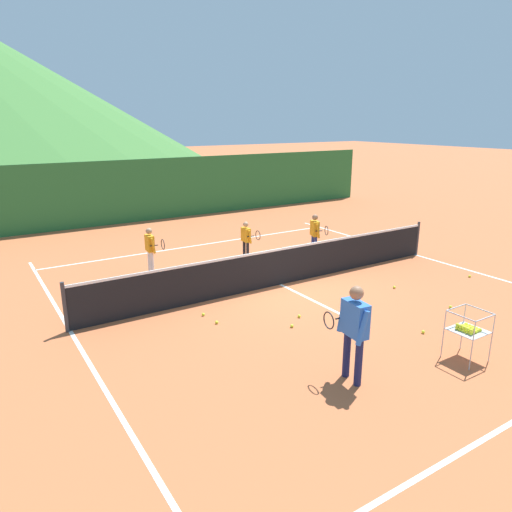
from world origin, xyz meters
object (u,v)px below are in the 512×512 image
Objects in this scene: tennis_ball_1 at (423,332)px; tennis_ball_2 at (450,307)px; tennis_ball_5 at (470,276)px; tennis_ball_7 at (292,326)px; tennis_ball_4 at (358,325)px; ball_cart at (468,329)px; tennis_net at (281,266)px; student_1 at (246,237)px; tennis_ball_0 at (217,322)px; tennis_ball_6 at (203,314)px; student_0 at (150,246)px; tennis_ball_3 at (299,316)px; instructor at (354,325)px; tennis_ball_8 at (394,287)px; student_2 at (315,231)px.

tennis_ball_2 is at bearing 18.32° from tennis_ball_1.
tennis_ball_7 is at bearing 179.84° from tennis_ball_5.
ball_cart is at bearing -73.11° from tennis_ball_4.
tennis_net is 8.83× the size of student_1.
tennis_ball_5 is (7.15, -1.00, 0.00)m from tennis_ball_0.
tennis_ball_2 and tennis_ball_6 have the same top height.
tennis_ball_1 is 4.55m from tennis_ball_6.
student_0 reaches higher than tennis_ball_5.
ball_cart reaches higher than tennis_ball_7.
tennis_ball_3 is at bearing -22.10° from tennis_ball_0.
student_0 is 4.95m from tennis_ball_3.
student_0 is at bearing 95.91° from instructor.
tennis_ball_6 is at bearing 130.19° from tennis_ball_7.
tennis_ball_2 is 1.00× the size of tennis_ball_8.
tennis_ball_8 is (4.83, -1.03, 0.00)m from tennis_ball_6.
student_1 is 1.32× the size of ball_cart.
tennis_net reaches higher than tennis_ball_4.
student_2 is (2.41, 1.59, 0.29)m from tennis_net.
tennis_ball_0 is at bearing 173.93° from tennis_ball_8.
tennis_ball_0 is (-4.94, -2.86, -0.76)m from student_2.
ball_cart is (2.92, -7.66, -0.18)m from student_0.
tennis_ball_0 is at bearing -91.12° from student_0.
tennis_ball_0 is at bearing 141.25° from tennis_ball_1.
tennis_ball_1 and tennis_ball_4 have the same top height.
student_0 reaches higher than tennis_ball_4.
tennis_net is 2.91m from tennis_ball_8.
tennis_ball_0 is 7.22m from tennis_ball_5.
tennis_ball_6 is 1.00× the size of tennis_ball_8.
tennis_ball_0 is at bearing 104.57° from instructor.
tennis_ball_3 is (-1.27, -4.25, -0.68)m from student_1.
tennis_ball_8 is at bearing 7.62° from tennis_ball_7.
ball_cart is 4.97m from tennis_ball_5.
tennis_ball_2 and tennis_ball_5 have the same top height.
student_0 is at bearing 87.83° from tennis_ball_6.
tennis_net reaches higher than tennis_ball_7.
ball_cart reaches higher than tennis_ball_4.
tennis_ball_5 is (4.63, -2.27, -0.47)m from tennis_net.
tennis_ball_3 is at bearing 71.30° from instructor.
tennis_ball_7 is (-0.43, -0.32, 0.00)m from tennis_ball_3.
tennis_ball_1 is at bearing -86.88° from student_1.
student_0 is 6.53m from tennis_ball_8.
tennis_net is 154.73× the size of tennis_ball_6.
tennis_ball_2 is 2.47m from tennis_ball_4.
student_1 is (0.39, 2.32, 0.22)m from tennis_net.
tennis_ball_6 is (-0.87, 3.64, -0.94)m from instructor.
tennis_ball_8 is (1.52, 2.10, 0.00)m from tennis_ball_1.
tennis_ball_7 is at bearing -77.08° from student_0.
ball_cart is at bearing -106.45° from student_2.
student_1 is 2.15m from student_2.
tennis_net is at bearing 26.72° from tennis_ball_0.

